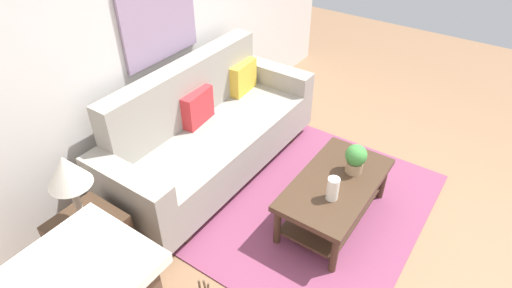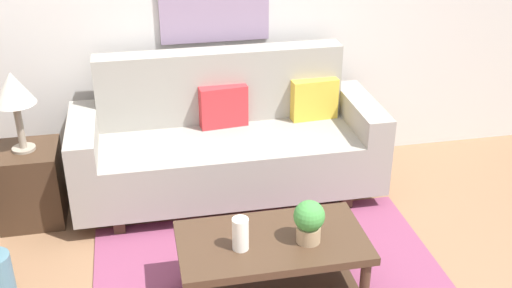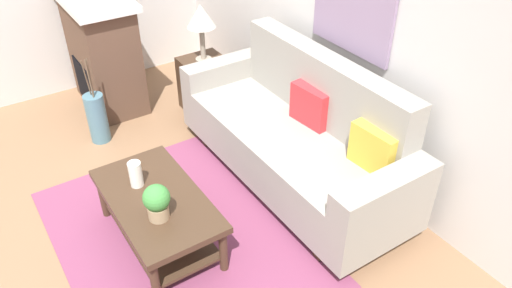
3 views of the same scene
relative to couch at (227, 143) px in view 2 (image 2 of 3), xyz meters
name	(u,v)px [view 2 (image 2 of 3)]	position (x,y,z in m)	size (l,w,h in m)	color
wall_back	(226,4)	(0.10, 0.54, 0.92)	(5.52, 0.10, 2.70)	silver
area_rug	(273,283)	(0.10, -1.16, -0.43)	(2.21, 1.64, 0.01)	#843D5B
couch	(227,143)	(0.00, 0.00, 0.00)	(2.27, 0.84, 1.08)	gray
throw_pillow_crimson	(223,106)	(0.00, 0.13, 0.25)	(0.36, 0.12, 0.32)	red
throw_pillow_mustard	(314,99)	(0.71, 0.13, 0.25)	(0.36, 0.12, 0.32)	gold
coffee_table	(272,255)	(0.06, -1.28, -0.12)	(1.10, 0.60, 0.43)	#422D1E
tabletop_vase	(240,234)	(-0.13, -1.33, 0.10)	(0.09, 0.09, 0.20)	white
potted_plant_tabletop	(309,220)	(0.26, -1.34, 0.14)	(0.18, 0.18, 0.26)	tan
side_table	(31,185)	(-1.44, -0.08, -0.15)	(0.44, 0.44, 0.56)	#422D1E
table_lamp	(13,92)	(-1.44, -0.08, 0.56)	(0.28, 0.28, 0.57)	gray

